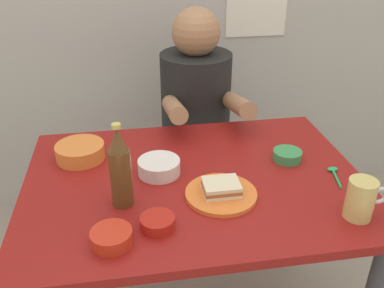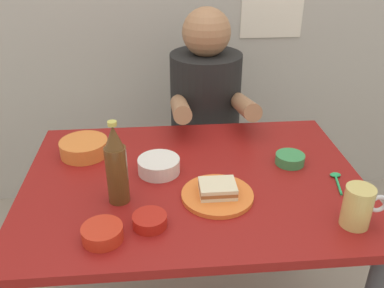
% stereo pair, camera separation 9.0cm
% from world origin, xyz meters
% --- Properties ---
extents(dining_table, '(1.10, 0.80, 0.74)m').
position_xyz_m(dining_table, '(0.00, 0.00, 0.65)').
color(dining_table, maroon).
rests_on(dining_table, ground).
extents(stool, '(0.34, 0.34, 0.45)m').
position_xyz_m(stool, '(0.11, 0.63, 0.35)').
color(stool, '#4C4C51').
rests_on(stool, ground).
extents(person_seated, '(0.33, 0.56, 0.72)m').
position_xyz_m(person_seated, '(0.11, 0.62, 0.77)').
color(person_seated, black).
rests_on(person_seated, stool).
extents(plate_orange, '(0.22, 0.22, 0.01)m').
position_xyz_m(plate_orange, '(0.06, -0.11, 0.75)').
color(plate_orange, orange).
rests_on(plate_orange, dining_table).
extents(sandwich, '(0.11, 0.09, 0.04)m').
position_xyz_m(sandwich, '(0.06, -0.11, 0.77)').
color(sandwich, beige).
rests_on(sandwich, plate_orange).
extents(beer_mug, '(0.13, 0.08, 0.12)m').
position_xyz_m(beer_mug, '(0.43, -0.27, 0.80)').
color(beer_mug, '#D1BC66').
rests_on(beer_mug, dining_table).
extents(beer_bottle, '(0.06, 0.06, 0.26)m').
position_xyz_m(beer_bottle, '(-0.23, -0.10, 0.86)').
color(beer_bottle, '#593819').
rests_on(beer_bottle, dining_table).
extents(dip_bowl_green, '(0.10, 0.10, 0.03)m').
position_xyz_m(dip_bowl_green, '(0.34, 0.06, 0.76)').
color(dip_bowl_green, '#388C4C').
rests_on(dip_bowl_green, dining_table).
extents(sauce_bowl_chili, '(0.11, 0.11, 0.04)m').
position_xyz_m(sauce_bowl_chili, '(-0.27, -0.27, 0.76)').
color(sauce_bowl_chili, red).
rests_on(sauce_bowl_chili, dining_table).
extents(sambal_bowl_red, '(0.10, 0.10, 0.03)m').
position_xyz_m(sambal_bowl_red, '(-0.14, -0.23, 0.76)').
color(sambal_bowl_red, '#B21E14').
rests_on(sambal_bowl_red, dining_table).
extents(rice_bowl_white, '(0.14, 0.14, 0.05)m').
position_xyz_m(rice_bowl_white, '(-0.11, 0.05, 0.77)').
color(rice_bowl_white, silver).
rests_on(rice_bowl_white, dining_table).
extents(soup_bowl_orange, '(0.17, 0.17, 0.05)m').
position_xyz_m(soup_bowl_orange, '(-0.38, 0.19, 0.77)').
color(soup_bowl_orange, orange).
rests_on(soup_bowl_orange, dining_table).
extents(spoon, '(0.04, 0.12, 0.01)m').
position_xyz_m(spoon, '(0.46, -0.05, 0.75)').
color(spoon, '#26A559').
rests_on(spoon, dining_table).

